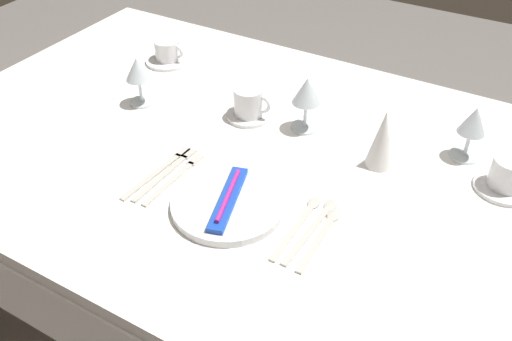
% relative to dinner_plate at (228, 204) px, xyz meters
% --- Properties ---
extents(ground_plane, '(6.00, 6.00, 0.00)m').
position_rel_dinner_plate_xyz_m(ground_plane, '(-0.03, 0.21, -0.75)').
color(ground_plane, slate).
extents(dining_table, '(1.80, 1.11, 0.74)m').
position_rel_dinner_plate_xyz_m(dining_table, '(-0.03, 0.21, -0.09)').
color(dining_table, white).
rests_on(dining_table, ground).
extents(dinner_plate, '(0.25, 0.25, 0.02)m').
position_rel_dinner_plate_xyz_m(dinner_plate, '(0.00, 0.00, 0.00)').
color(dinner_plate, white).
rests_on(dinner_plate, dining_table).
extents(toothbrush_package, '(0.10, 0.21, 0.02)m').
position_rel_dinner_plate_xyz_m(toothbrush_package, '(-0.00, 0.00, 0.02)').
color(toothbrush_package, blue).
rests_on(toothbrush_package, dinner_plate).
extents(fork_outer, '(0.02, 0.21, 0.00)m').
position_rel_dinner_plate_xyz_m(fork_outer, '(-0.16, 0.03, -0.01)').
color(fork_outer, beige).
rests_on(fork_outer, dining_table).
extents(fork_inner, '(0.02, 0.23, 0.00)m').
position_rel_dinner_plate_xyz_m(fork_inner, '(-0.19, 0.03, -0.01)').
color(fork_inner, beige).
rests_on(fork_inner, dining_table).
extents(fork_salad, '(0.03, 0.23, 0.00)m').
position_rel_dinner_plate_xyz_m(fork_salad, '(-0.21, 0.03, -0.01)').
color(fork_salad, beige).
rests_on(fork_salad, dining_table).
extents(spoon_soup, '(0.03, 0.22, 0.01)m').
position_rel_dinner_plate_xyz_m(spoon_soup, '(0.16, 0.04, -0.01)').
color(spoon_soup, beige).
rests_on(spoon_soup, dining_table).
extents(spoon_dessert, '(0.03, 0.23, 0.01)m').
position_rel_dinner_plate_xyz_m(spoon_dessert, '(0.19, 0.05, -0.01)').
color(spoon_dessert, beige).
rests_on(spoon_dessert, dining_table).
extents(spoon_tea, '(0.03, 0.20, 0.01)m').
position_rel_dinner_plate_xyz_m(spoon_tea, '(0.21, 0.03, -0.01)').
color(spoon_tea, beige).
rests_on(spoon_tea, dining_table).
extents(saucer_left, '(0.13, 0.13, 0.01)m').
position_rel_dinner_plate_xyz_m(saucer_left, '(0.50, 0.37, -0.00)').
color(saucer_left, white).
rests_on(saucer_left, dining_table).
extents(coffee_cup_left, '(0.10, 0.08, 0.07)m').
position_rel_dinner_plate_xyz_m(coffee_cup_left, '(0.51, 0.37, 0.04)').
color(coffee_cup_left, white).
rests_on(coffee_cup_left, saucer_left).
extents(saucer_right, '(0.12, 0.12, 0.01)m').
position_rel_dinner_plate_xyz_m(saucer_right, '(-0.15, 0.34, -0.00)').
color(saucer_right, white).
rests_on(saucer_right, dining_table).
extents(coffee_cup_right, '(0.11, 0.08, 0.07)m').
position_rel_dinner_plate_xyz_m(coffee_cup_right, '(-0.15, 0.34, 0.04)').
color(coffee_cup_right, white).
rests_on(coffee_cup_right, saucer_right).
extents(saucer_far, '(0.14, 0.14, 0.01)m').
position_rel_dinner_plate_xyz_m(saucer_far, '(-0.53, 0.48, -0.00)').
color(saucer_far, white).
rests_on(saucer_far, dining_table).
extents(coffee_cup_far, '(0.10, 0.08, 0.06)m').
position_rel_dinner_plate_xyz_m(coffee_cup_far, '(-0.53, 0.48, 0.03)').
color(coffee_cup_far, white).
rests_on(coffee_cup_far, saucer_far).
extents(wine_glass_centre, '(0.07, 0.07, 0.15)m').
position_rel_dinner_plate_xyz_m(wine_glass_centre, '(0.01, 0.36, 0.09)').
color(wine_glass_centre, silver).
rests_on(wine_glass_centre, dining_table).
extents(wine_glass_left, '(0.07, 0.07, 0.14)m').
position_rel_dinner_plate_xyz_m(wine_glass_left, '(-0.44, 0.25, 0.09)').
color(wine_glass_left, silver).
rests_on(wine_glass_left, dining_table).
extents(wine_glass_right, '(0.07, 0.07, 0.14)m').
position_rel_dinner_plate_xyz_m(wine_glass_right, '(0.40, 0.44, 0.09)').
color(wine_glass_right, silver).
rests_on(wine_glass_right, dining_table).
extents(napkin_folded, '(0.07, 0.07, 0.15)m').
position_rel_dinner_plate_xyz_m(napkin_folded, '(0.23, 0.31, 0.07)').
color(napkin_folded, white).
rests_on(napkin_folded, dining_table).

